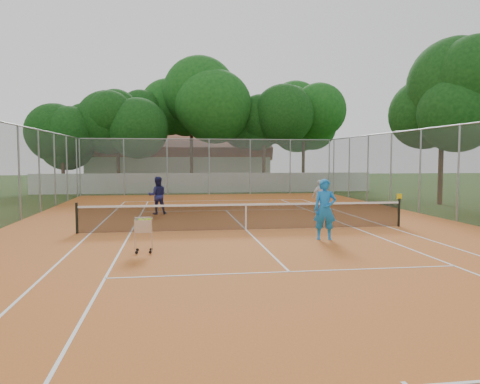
{
  "coord_description": "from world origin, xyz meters",
  "views": [
    {
      "loc": [
        -2.64,
        -16.71,
        2.63
      ],
      "look_at": [
        0.0,
        1.5,
        1.3
      ],
      "focal_mm": 35.0,
      "sensor_mm": 36.0,
      "label": 1
    }
  ],
  "objects": [
    {
      "name": "player_near",
      "position": [
        2.19,
        -2.36,
        0.99
      ],
      "size": [
        0.81,
        0.63,
        1.95
      ],
      "primitive_type": "imported",
      "rotation": [
        0.0,
        0.0,
        -0.26
      ],
      "color": "blue",
      "rests_on": "court_pad"
    },
    {
      "name": "ground",
      "position": [
        0.0,
        0.0,
        0.0
      ],
      "size": [
        120.0,
        120.0,
        0.0
      ],
      "primitive_type": "plane",
      "color": "#19370F",
      "rests_on": "ground"
    },
    {
      "name": "player_far_left",
      "position": [
        -3.34,
        5.33,
        0.9
      ],
      "size": [
        0.91,
        0.74,
        1.76
      ],
      "primitive_type": "imported",
      "rotation": [
        0.0,
        0.0,
        3.23
      ],
      "color": "#191B4D",
      "rests_on": "court_pad"
    },
    {
      "name": "tennis_net",
      "position": [
        0.0,
        0.0,
        0.51
      ],
      "size": [
        11.88,
        0.1,
        0.98
      ],
      "primitive_type": "cube",
      "color": "black",
      "rests_on": "court_pad"
    },
    {
      "name": "court_lines",
      "position": [
        0.0,
        0.0,
        0.02
      ],
      "size": [
        10.98,
        23.78,
        0.01
      ],
      "primitive_type": "cube",
      "color": "white",
      "rests_on": "court_pad"
    },
    {
      "name": "boundary_wall",
      "position": [
        0.0,
        19.0,
        0.75
      ],
      "size": [
        26.0,
        0.3,
        1.5
      ],
      "primitive_type": "cube",
      "color": "white",
      "rests_on": "ground"
    },
    {
      "name": "tropical_trees",
      "position": [
        0.0,
        22.0,
        5.0
      ],
      "size": [
        29.0,
        19.0,
        10.0
      ],
      "primitive_type": "cube",
      "color": "black",
      "rests_on": "ground"
    },
    {
      "name": "perimeter_fence",
      "position": [
        0.0,
        0.0,
        2.0
      ],
      "size": [
        18.0,
        34.0,
        4.0
      ],
      "primitive_type": "cube",
      "color": "slate",
      "rests_on": "ground"
    },
    {
      "name": "player_far_right",
      "position": [
        4.31,
        4.74,
        0.81
      ],
      "size": [
        1.0,
        0.72,
        1.57
      ],
      "primitive_type": "imported",
      "rotation": [
        0.0,
        0.0,
        3.55
      ],
      "color": "silver",
      "rests_on": "court_pad"
    },
    {
      "name": "clubhouse",
      "position": [
        -2.0,
        29.0,
        2.2
      ],
      "size": [
        16.4,
        9.0,
        4.4
      ],
      "primitive_type": "cube",
      "color": "beige",
      "rests_on": "ground"
    },
    {
      "name": "court_pad",
      "position": [
        0.0,
        0.0,
        0.01
      ],
      "size": [
        18.0,
        34.0,
        0.02
      ],
      "primitive_type": "cube",
      "color": "#B85F23",
      "rests_on": "ground"
    },
    {
      "name": "ball_hopper",
      "position": [
        -3.44,
        -3.71,
        0.53
      ],
      "size": [
        0.65,
        0.65,
        1.03
      ],
      "primitive_type": "cube",
      "rotation": [
        0.0,
        0.0,
        -0.43
      ],
      "color": "silver",
      "rests_on": "court_pad"
    }
  ]
}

